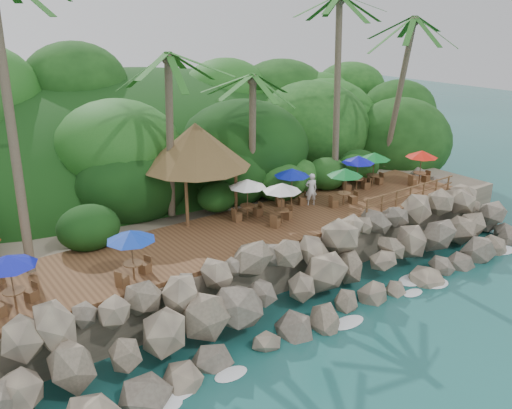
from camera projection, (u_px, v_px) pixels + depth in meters
ground at (342, 323)px, 21.76m from camera, size 140.00×140.00×0.00m
land_base at (163, 196)px, 33.56m from camera, size 32.00×25.20×2.10m
jungle_hill at (118, 182)px, 39.63m from camera, size 44.80×28.00×15.40m
seawall at (311, 279)px, 22.89m from camera, size 29.00×4.00×2.30m
terrace at (256, 228)px, 25.57m from camera, size 26.00×5.00×0.20m
jungle_foliage at (171, 216)px, 33.16m from camera, size 44.00×16.00×12.00m
foam_line at (337, 319)px, 21.97m from camera, size 25.20×0.80×0.06m
palms at (211, 17)px, 24.03m from camera, size 32.60×7.54×12.68m
palapa at (196, 145)px, 26.22m from camera, size 5.43×5.43×4.60m
dining_clusters at (269, 188)px, 25.61m from camera, size 25.48×4.85×2.03m
railing at (410, 194)px, 28.18m from camera, size 7.20×0.10×1.00m
waiter at (311, 189)px, 28.02m from camera, size 0.75×0.64×1.75m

